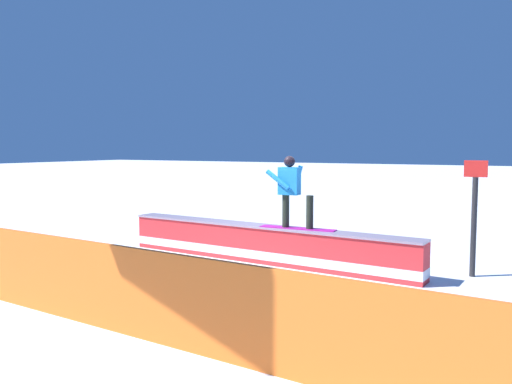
{
  "coord_description": "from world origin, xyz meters",
  "views": [
    {
      "loc": [
        -5.0,
        9.46,
        2.38
      ],
      "look_at": [
        -0.4,
        1.03,
        1.54
      ],
      "focal_mm": 37.08,
      "sensor_mm": 36.0,
      "label": 1
    }
  ],
  "objects": [
    {
      "name": "ground_plane",
      "position": [
        0.0,
        0.0,
        0.0
      ],
      "size": [
        120.0,
        120.0,
        0.0
      ],
      "primitive_type": "plane",
      "color": "white"
    },
    {
      "name": "trail_marker",
      "position": [
        -3.93,
        -0.76,
        1.13
      ],
      "size": [
        0.4,
        0.1,
        2.12
      ],
      "color": "#262628",
      "rests_on": "ground_plane"
    },
    {
      "name": "grind_box",
      "position": [
        0.0,
        0.0,
        0.35
      ],
      "size": [
        6.66,
        1.01,
        0.76
      ],
      "color": "red",
      "rests_on": "ground_plane"
    },
    {
      "name": "snowboarder",
      "position": [
        -0.67,
        0.07,
        1.54
      ],
      "size": [
        1.55,
        0.46,
        1.42
      ],
      "color": "#B41B97",
      "rests_on": "grind_box"
    },
    {
      "name": "safety_fence",
      "position": [
        0.0,
        4.5,
        0.56
      ],
      "size": [
        12.99,
        1.07,
        1.13
      ],
      "primitive_type": "cube",
      "rotation": [
        0.0,
        0.0,
        -0.08
      ],
      "color": "orange",
      "rests_on": "ground_plane"
    }
  ]
}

